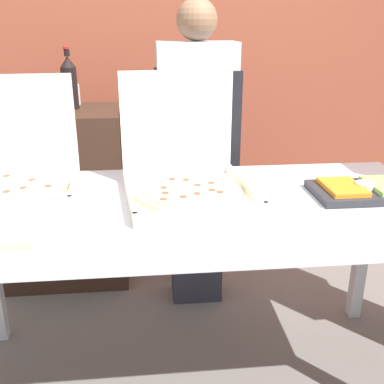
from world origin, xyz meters
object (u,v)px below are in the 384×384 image
Objects in this scene: veggie_tray at (364,190)px; soda_bottle at (69,82)px; person_server_vest at (196,145)px; pizza_box_near_right at (186,175)px; paper_plate_front_right at (20,238)px; pizza_box_far_left at (20,171)px; soda_can_silver at (74,94)px.

veggie_tray is 1.19× the size of soda_bottle.
person_server_vest reaches higher than veggie_tray.
soda_bottle is (-0.58, 0.98, 0.25)m from pizza_box_near_right.
paper_plate_front_right is 0.16× the size of person_server_vest.
pizza_box_near_right is 0.33× the size of person_server_vest.
paper_plate_front_right is 0.63× the size of veggie_tray.
veggie_tray is at bearing -39.47° from soda_bottle.
pizza_box_far_left is at bearing 171.32° from veggie_tray.
paper_plate_front_right is 0.75× the size of soda_bottle.
pizza_box_far_left is 0.51m from paper_plate_front_right.
paper_plate_front_right is 1.31m from veggie_tray.
soda_can_silver reaches higher than paper_plate_front_right.
pizza_box_near_right is 2.10× the size of paper_plate_front_right.
veggie_tray is 0.92m from person_server_vest.
pizza_box_far_left is (-0.68, 0.13, -0.00)m from pizza_box_near_right.
soda_bottle is at bearing -89.90° from soda_can_silver.
pizza_box_near_right is 1.28m from soda_can_silver.
person_server_vest is (0.79, 0.47, -0.03)m from pizza_box_far_left.
person_server_vest is (0.11, 0.60, -0.03)m from pizza_box_near_right.
pizza_box_near_right is at bearing 173.03° from veggie_tray.
pizza_box_near_right is 0.69m from pizza_box_far_left.
person_server_vest reaches higher than soda_can_silver.
soda_bottle is at bearing 140.53° from veggie_tray.
soda_can_silver is (-0.02, 1.50, 0.24)m from paper_plate_front_right.
soda_bottle is (0.10, 0.86, 0.26)m from pizza_box_far_left.
soda_can_silver is at bearing 90.10° from soda_bottle.
paper_plate_front_right is 1.52m from soda_can_silver.
veggie_tray reaches higher than paper_plate_front_right.
pizza_box_far_left is 0.90m from soda_bottle.
soda_can_silver is 0.89m from person_server_vest.
veggie_tray is (1.28, 0.28, 0.01)m from paper_plate_front_right.
soda_bottle is 0.17m from soda_can_silver.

